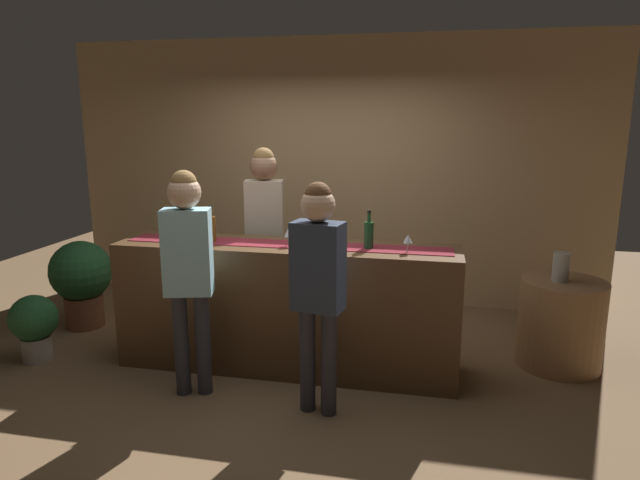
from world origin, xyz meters
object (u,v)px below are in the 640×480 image
object	(u,v)px
wine_bottle_amber	(211,228)
bartender	(265,221)
wine_glass_mid_counter	(288,233)
round_side_table	(561,323)
potted_plant_tall	(81,278)
wine_bottle_green	(369,234)
potted_plant_small	(34,323)
vase_on_side_table	(561,267)
wine_glass_near_customer	(190,230)
customer_browsing	(188,260)
customer_sipping	(318,275)
wine_glass_far_end	(408,239)

from	to	relation	value
wine_bottle_amber	bartender	distance (m)	0.67
wine_glass_mid_counter	round_side_table	distance (m)	2.39
wine_bottle_amber	potted_plant_tall	xyz separation A→B (m)	(-1.60, 0.50, -0.66)
wine_bottle_green	potted_plant_small	xyz separation A→B (m)	(-2.81, -0.32, -0.83)
vase_on_side_table	wine_bottle_amber	bearing A→B (deg)	-169.97
wine_bottle_amber	wine_glass_mid_counter	xyz separation A→B (m)	(0.66, -0.02, -0.01)
wine_glass_mid_counter	wine_bottle_amber	bearing A→B (deg)	177.95
vase_on_side_table	potted_plant_small	size ratio (longest dim) A/B	0.41
wine_glass_near_customer	potted_plant_tall	bearing A→B (deg)	159.06
wine_bottle_green	potted_plant_small	bearing A→B (deg)	-173.55
wine_bottle_green	wine_glass_near_customer	xyz separation A→B (m)	(-1.45, -0.07, -0.01)
round_side_table	vase_on_side_table	world-z (taller)	vase_on_side_table
wine_glass_near_customer	bartender	distance (m)	0.79
customer_browsing	vase_on_side_table	bearing A→B (deg)	6.07
wine_bottle_amber	wine_glass_near_customer	bearing A→B (deg)	-163.33
bartender	customer_sipping	size ratio (longest dim) A/B	1.09
customer_sipping	potted_plant_tall	size ratio (longest dim) A/B	1.88
wine_glass_near_customer	vase_on_side_table	bearing A→B (deg)	10.41
wine_glass_near_customer	vase_on_side_table	distance (m)	3.03
wine_bottle_green	wine_bottle_amber	distance (m)	1.29
customer_sipping	wine_glass_mid_counter	bearing A→B (deg)	131.59
customer_browsing	wine_glass_far_end	bearing A→B (deg)	2.98
wine_glass_far_end	customer_sipping	world-z (taller)	customer_sipping
wine_bottle_amber	vase_on_side_table	distance (m)	2.86
wine_glass_mid_counter	customer_sipping	distance (m)	0.73
wine_glass_mid_counter	potted_plant_tall	distance (m)	2.41
wine_glass_far_end	customer_browsing	bearing A→B (deg)	-162.18
wine_glass_mid_counter	wine_glass_far_end	xyz separation A→B (m)	(0.93, -0.04, 0.00)
wine_bottle_green	customer_browsing	xyz separation A→B (m)	(-1.24, -0.58, -0.12)
wine_glass_near_customer	wine_glass_mid_counter	world-z (taller)	same
round_side_table	potted_plant_tall	world-z (taller)	potted_plant_tall
bartender	round_side_table	bearing A→B (deg)	167.41
bartender	wine_bottle_green	bearing A→B (deg)	139.62
potted_plant_tall	potted_plant_small	bearing A→B (deg)	-84.16
wine_glass_far_end	vase_on_side_table	world-z (taller)	wine_glass_far_end
bartender	customer_browsing	distance (m)	1.19
potted_plant_small	vase_on_side_table	bearing A→B (deg)	10.37
customer_sipping	wine_glass_near_customer	bearing A→B (deg)	164.37
wine_bottle_green	customer_sipping	xyz separation A→B (m)	(-0.26, -0.66, -0.16)
wine_bottle_amber	wine_glass_mid_counter	distance (m)	0.66
wine_glass_mid_counter	wine_glass_far_end	distance (m)	0.93
potted_plant_tall	potted_plant_small	world-z (taller)	potted_plant_tall
wine_glass_mid_counter	potted_plant_small	world-z (taller)	wine_glass_mid_counter
vase_on_side_table	potted_plant_small	distance (m)	4.43
potted_plant_small	wine_bottle_amber	bearing A→B (deg)	11.00
wine_glass_far_end	customer_sipping	xyz separation A→B (m)	(-0.57, -0.57, -0.15)
wine_glass_near_customer	wine_glass_far_end	size ratio (longest dim) A/B	1.00
bartender	customer_sipping	xyz separation A→B (m)	(0.76, -1.25, -0.11)
wine_bottle_amber	vase_on_side_table	world-z (taller)	wine_bottle_amber
wine_bottle_green	customer_browsing	size ratio (longest dim) A/B	0.18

